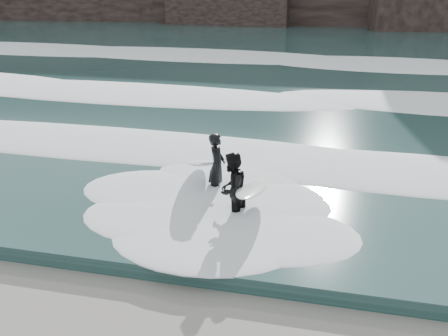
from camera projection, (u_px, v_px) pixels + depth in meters
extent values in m
cube|color=#22413F|center=(310.00, 52.00, 33.26)|extent=(90.00, 52.00, 0.30)
ellipsoid|color=white|center=(233.00, 152.00, 14.97)|extent=(60.00, 3.20, 0.20)
ellipsoid|color=white|center=(275.00, 95.00, 21.34)|extent=(60.00, 4.00, 0.24)
ellipsoid|color=white|center=(302.00, 57.00, 29.52)|extent=(60.00, 4.80, 0.30)
imported|color=black|center=(217.00, 166.00, 12.84)|extent=(0.41, 0.60, 1.56)
ellipsoid|color=white|center=(201.00, 163.00, 12.96)|extent=(1.19, 2.31, 0.80)
imported|color=black|center=(232.00, 189.00, 11.51)|extent=(0.77, 0.89, 1.58)
ellipsoid|color=white|center=(252.00, 189.00, 11.39)|extent=(0.54, 1.98, 0.45)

